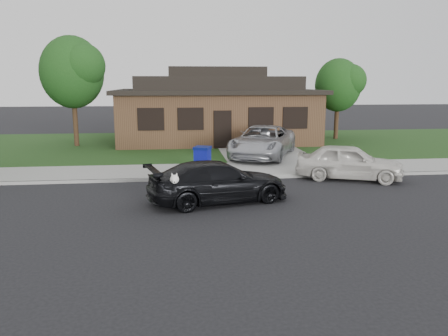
{
  "coord_description": "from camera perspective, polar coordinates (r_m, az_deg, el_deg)",
  "views": [
    {
      "loc": [
        1.31,
        -13.52,
        3.85
      ],
      "look_at": [
        2.87,
        0.32,
        1.1
      ],
      "focal_mm": 35.0,
      "sensor_mm": 36.0,
      "label": 1
    }
  ],
  "objects": [
    {
      "name": "lawn",
      "position": [
        26.82,
        -9.19,
        2.91
      ],
      "size": [
        60.0,
        13.0,
        0.13
      ],
      "primitive_type": "cube",
      "color": "#193814",
      "rests_on": "ground"
    },
    {
      "name": "ground",
      "position": [
        14.11,
        -11.56,
        -4.89
      ],
      "size": [
        120.0,
        120.0,
        0.0
      ],
      "primitive_type": "plane",
      "color": "black",
      "rests_on": "ground"
    },
    {
      "name": "tree_1",
      "position": [
        29.94,
        15.01,
        10.53
      ],
      "size": [
        3.15,
        3.0,
        5.25
      ],
      "color": "#332114",
      "rests_on": "ground"
    },
    {
      "name": "tree_0",
      "position": [
        27.0,
        -18.94,
        11.91
      ],
      "size": [
        3.78,
        3.6,
        6.34
      ],
      "color": "#332114",
      "rests_on": "ground"
    },
    {
      "name": "recycling_bin",
      "position": [
        18.42,
        -2.83,
        1.18
      ],
      "size": [
        0.83,
        0.83,
        1.07
      ],
      "rotation": [
        0.0,
        0.0,
        -0.38
      ],
      "color": "navy",
      "rests_on": "sidewalk"
    },
    {
      "name": "minivan",
      "position": [
        22.13,
        5.07,
        3.5
      ],
      "size": [
        4.64,
        6.13,
        1.55
      ],
      "primitive_type": "imported",
      "rotation": [
        0.0,
        0.0,
        -0.43
      ],
      "color": "#B2B4B9",
      "rests_on": "driveway"
    },
    {
      "name": "white_compact",
      "position": [
        18.17,
        16.0,
        0.78
      ],
      "size": [
        4.49,
        3.06,
        1.42
      ],
      "primitive_type": "imported",
      "rotation": [
        0.0,
        0.0,
        1.2
      ],
      "color": "silver",
      "rests_on": "ground"
    },
    {
      "name": "driveway",
      "position": [
        24.28,
        4.78,
        2.17
      ],
      "size": [
        4.5,
        13.0,
        0.14
      ],
      "primitive_type": "cube",
      "color": "gray",
      "rests_on": "ground"
    },
    {
      "name": "sidewalk",
      "position": [
        18.95,
        -10.28,
        -0.55
      ],
      "size": [
        60.0,
        3.0,
        0.12
      ],
      "primitive_type": "cube",
      "color": "gray",
      "rests_on": "ground"
    },
    {
      "name": "house",
      "position": [
        28.69,
        -1.07,
        7.73
      ],
      "size": [
        12.6,
        8.6,
        4.65
      ],
      "color": "#422B1C",
      "rests_on": "ground"
    },
    {
      "name": "sedan",
      "position": [
        14.16,
        -0.79,
        -1.8
      ],
      "size": [
        4.94,
        2.99,
        1.34
      ],
      "rotation": [
        0.0,
        0.0,
        1.83
      ],
      "color": "black",
      "rests_on": "ground"
    },
    {
      "name": "curb",
      "position": [
        17.48,
        -10.59,
        -1.55
      ],
      "size": [
        60.0,
        0.12,
        0.12
      ],
      "primitive_type": "cube",
      "color": "gray",
      "rests_on": "ground"
    }
  ]
}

